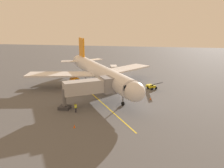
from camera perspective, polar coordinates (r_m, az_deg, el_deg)
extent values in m
plane|color=#565659|center=(56.18, -4.98, -1.20)|extent=(220.00, 220.00, 0.00)
cube|color=yellow|center=(51.14, -4.72, -2.82)|extent=(22.17, 33.56, 0.01)
cylinder|color=white|center=(55.72, -3.22, 3.05)|extent=(21.85, 30.50, 3.80)
ellipsoid|color=white|center=(39.59, 5.78, -1.97)|extent=(5.21, 5.33, 3.61)
cone|color=white|center=(73.11, -8.19, 5.77)|extent=(4.51, 4.39, 3.42)
cube|color=black|center=(40.62, 4.86, -0.70)|extent=(3.58, 3.11, 0.90)
cube|color=white|center=(62.46, 3.00, 3.79)|extent=(13.98, 16.98, 0.36)
cylinder|color=orange|center=(59.23, 1.76, 1.70)|extent=(3.79, 4.10, 2.30)
cylinder|color=black|center=(57.69, 2.49, 1.33)|extent=(1.86, 1.32, 2.10)
cube|color=white|center=(57.21, -12.56, 2.41)|extent=(17.74, 8.45, 0.36)
cylinder|color=orange|center=(55.51, -9.18, 0.61)|extent=(3.79, 4.10, 2.30)
cylinder|color=black|center=(53.86, -8.73, 0.18)|extent=(1.86, 1.32, 2.10)
cube|color=orange|center=(69.74, -7.65, 8.51)|extent=(2.94, 4.21, 7.20)
cube|color=white|center=(70.78, -4.99, 6.06)|extent=(5.87, 6.50, 0.24)
cube|color=white|center=(69.10, -10.06, 5.67)|extent=(6.81, 4.01, 0.24)
cylinder|color=slate|center=(44.28, 2.79, -3.27)|extent=(0.24, 0.24, 2.77)
cylinder|color=black|center=(44.73, 2.77, -4.96)|extent=(0.76, 0.83, 0.70)
cylinder|color=slate|center=(59.82, -1.83, 1.77)|extent=(0.24, 0.24, 2.77)
cylinder|color=black|center=(60.15, -1.82, 0.48)|extent=(0.98, 1.17, 1.10)
cylinder|color=slate|center=(58.20, -6.61, 1.30)|extent=(0.24, 0.24, 2.77)
cylinder|color=black|center=(58.54, -6.57, -0.02)|extent=(0.98, 1.17, 1.10)
cube|color=#B7B7BC|center=(43.63, -6.33, -0.65)|extent=(8.95, 7.12, 2.50)
cube|color=gray|center=(45.07, -0.85, -0.06)|extent=(4.10, 4.21, 3.00)
cylinder|color=slate|center=(43.20, -11.98, -3.76)|extent=(0.70, 0.70, 3.90)
cube|color=#333338|center=(43.75, -11.87, -5.81)|extent=(2.00, 2.00, 0.60)
cylinder|color=#23232D|center=(41.74, -9.15, -6.50)|extent=(0.26, 0.26, 0.88)
cube|color=#D8EA19|center=(41.48, -9.19, -5.55)|extent=(0.39, 0.45, 0.60)
cube|color=silver|center=(41.48, -9.19, -5.55)|extent=(0.41, 0.47, 0.10)
sphere|color=brown|center=(41.33, -9.22, -5.01)|extent=(0.22, 0.22, 0.22)
cube|color=white|center=(70.89, 0.56, 3.11)|extent=(2.29, 2.15, 1.20)
cube|color=black|center=(70.17, 0.62, 3.15)|extent=(1.68, 0.61, 0.70)
cube|color=silver|center=(72.69, 0.41, 3.81)|extent=(2.89, 4.00, 2.20)
cylinder|color=black|center=(70.84, 1.11, 2.60)|extent=(0.47, 0.88, 0.84)
cylinder|color=black|center=(70.71, 0.06, 2.58)|extent=(0.47, 0.88, 0.84)
cylinder|color=black|center=(73.95, 0.83, 3.13)|extent=(0.47, 0.88, 0.84)
cylinder|color=black|center=(73.83, -0.17, 3.11)|extent=(0.47, 0.88, 0.84)
cube|color=yellow|center=(56.72, 9.79, -0.55)|extent=(2.61, 2.63, 0.60)
cube|color=black|center=(55.38, 10.96, -0.02)|extent=(3.25, 3.33, 1.61)
cylinder|color=black|center=(56.45, 11.05, -1.01)|extent=(0.62, 0.64, 0.64)
cylinder|color=black|center=(55.57, 10.09, -1.21)|extent=(0.62, 0.64, 0.64)
cylinder|color=black|center=(57.48, 10.01, -0.67)|extent=(0.62, 0.64, 0.64)
cylinder|color=black|center=(56.62, 9.05, -0.87)|extent=(0.62, 0.64, 0.64)
cone|color=#F2590F|center=(35.91, -9.50, -10.48)|extent=(0.32, 0.32, 0.55)
cone|color=#F2590F|center=(48.54, 9.68, -3.64)|extent=(0.32, 0.32, 0.55)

